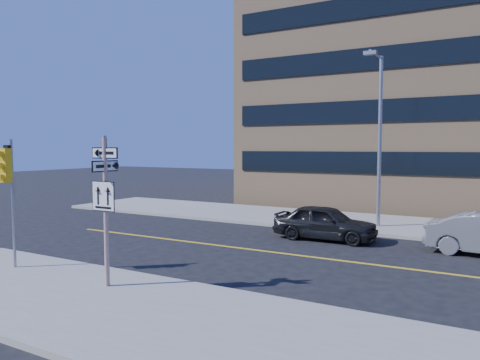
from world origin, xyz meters
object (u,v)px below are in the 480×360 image
Objects in this scene: parked_car_a at (325,222)px; streetlight_a at (379,129)px; traffic_signal at (7,176)px; sign_pole at (105,202)px.

streetlight_a is (1.31, 3.52, 4.02)m from parked_car_a.
traffic_signal is 0.92× the size of parked_car_a.
traffic_signal is at bearing -120.80° from streetlight_a.
parked_car_a is (2.69, 9.76, -1.70)m from sign_pole.
sign_pole is 14.05m from streetlight_a.
traffic_signal is 15.72m from streetlight_a.
parked_car_a is at bearing -110.42° from streetlight_a.
sign_pole is at bearing -106.77° from streetlight_a.
traffic_signal is 12.17m from parked_car_a.
streetlight_a reaches higher than parked_car_a.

